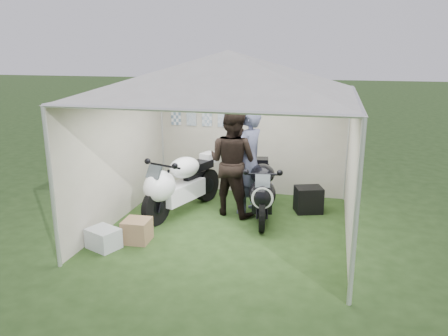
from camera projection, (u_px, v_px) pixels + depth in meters
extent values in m
plane|color=#223B16|center=(228.00, 226.00, 7.66)|extent=(80.00, 80.00, 0.00)
cylinder|color=silver|center=(52.00, 190.00, 5.96)|extent=(0.06, 0.06, 2.30)
cylinder|color=silver|center=(356.00, 216.00, 5.02)|extent=(0.06, 0.06, 2.30)
cylinder|color=silver|center=(162.00, 136.00, 9.70)|extent=(0.06, 0.06, 2.30)
cylinder|color=silver|center=(348.00, 145.00, 8.76)|extent=(0.06, 0.06, 2.30)
cube|color=beige|center=(250.00, 140.00, 9.23)|extent=(4.00, 0.02, 2.30)
cube|color=beige|center=(120.00, 156.00, 7.83)|extent=(0.02, 4.00, 2.30)
cube|color=beige|center=(351.00, 171.00, 6.89)|extent=(0.02, 4.00, 2.30)
pyramid|color=silver|center=(229.00, 72.00, 6.97)|extent=(5.66, 5.66, 0.70)
cube|color=#99A5B7|center=(176.00, 105.00, 9.42)|extent=(0.22, 0.02, 0.28)
cube|color=#99A5B7|center=(191.00, 105.00, 9.34)|extent=(0.22, 0.02, 0.28)
cube|color=#99A5B7|center=(207.00, 106.00, 9.25)|extent=(0.22, 0.01, 0.28)
cube|color=#99A5B7|center=(223.00, 106.00, 9.17)|extent=(0.22, 0.01, 0.28)
cube|color=#99A5B7|center=(176.00, 119.00, 9.50)|extent=(0.22, 0.02, 0.28)
cube|color=#99A5B7|center=(191.00, 119.00, 9.41)|extent=(0.22, 0.01, 0.28)
cube|color=#99A5B7|center=(207.00, 120.00, 9.33)|extent=(0.22, 0.02, 0.28)
cube|color=#99A5B7|center=(223.00, 120.00, 9.25)|extent=(0.22, 0.01, 0.28)
cylinder|color=#D8590C|center=(260.00, 103.00, 8.95)|extent=(3.20, 0.02, 0.02)
cylinder|color=black|center=(156.00, 207.00, 7.66)|extent=(0.31, 0.67, 0.66)
cylinder|color=black|center=(207.00, 185.00, 8.92)|extent=(0.37, 0.68, 0.66)
cube|color=white|center=(181.00, 191.00, 8.22)|extent=(0.69, 1.12, 0.33)
ellipsoid|color=white|center=(160.00, 186.00, 7.65)|extent=(0.68, 0.79, 0.55)
ellipsoid|color=white|center=(184.00, 167.00, 8.19)|extent=(0.68, 0.80, 0.39)
cube|color=black|center=(198.00, 166.00, 8.57)|extent=(0.48, 0.72, 0.15)
cube|color=white|center=(209.00, 158.00, 8.84)|extent=(0.34, 0.39, 0.20)
cube|color=black|center=(195.00, 176.00, 8.53)|extent=(0.30, 0.61, 0.11)
cube|color=#3F474C|center=(154.00, 172.00, 7.47)|extent=(0.30, 0.24, 0.23)
cylinder|color=black|center=(262.00, 214.00, 7.39)|extent=(0.20, 0.62, 0.61)
cylinder|color=black|center=(262.00, 188.00, 8.76)|extent=(0.25, 0.63, 0.61)
cube|color=black|center=(262.00, 197.00, 8.00)|extent=(0.50, 1.01, 0.31)
ellipsoid|color=black|center=(262.00, 194.00, 7.40)|extent=(0.55, 0.68, 0.51)
ellipsoid|color=black|center=(263.00, 174.00, 7.99)|extent=(0.55, 0.69, 0.36)
cube|color=black|center=(262.00, 171.00, 8.40)|extent=(0.36, 0.65, 0.14)
cube|color=black|center=(263.00, 163.00, 8.71)|extent=(0.27, 0.34, 0.18)
cube|color=#9A0302|center=(262.00, 181.00, 8.35)|extent=(0.19, 0.57, 0.10)
cube|color=#3F474C|center=(263.00, 181.00, 7.21)|extent=(0.27, 0.19, 0.22)
cylinder|color=white|center=(262.00, 198.00, 7.18)|extent=(0.37, 0.08, 0.37)
cube|color=#1F34CD|center=(262.00, 193.00, 8.90)|extent=(0.49, 0.35, 0.34)
imported|color=black|center=(232.00, 162.00, 8.04)|extent=(1.16, 1.03, 1.99)
imported|color=#515475|center=(248.00, 161.00, 8.11)|extent=(0.74, 0.86, 1.99)
cube|color=black|center=(308.00, 200.00, 8.30)|extent=(0.59, 0.53, 0.49)
cube|color=#B8BDC1|center=(103.00, 238.00, 6.80)|extent=(0.58, 0.52, 0.32)
cube|color=#8F6D4C|center=(137.00, 231.00, 7.03)|extent=(0.43, 0.43, 0.37)
cube|color=#B4B9BD|center=(139.00, 230.00, 7.24)|extent=(0.32, 0.28, 0.21)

